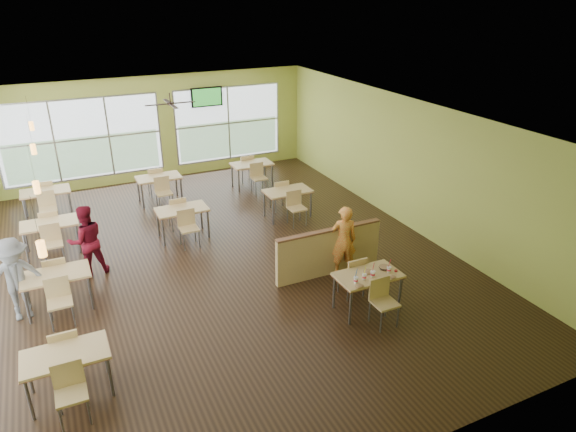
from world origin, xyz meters
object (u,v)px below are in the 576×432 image
object	(u,v)px
man_plaid	(343,241)
food_basket	(384,267)
main_table	(368,280)
half_wall_divider	(329,252)

from	to	relation	value
man_plaid	food_basket	distance (m)	1.32
main_table	man_plaid	distance (m)	1.39
half_wall_divider	man_plaid	world-z (taller)	man_plaid
main_table	food_basket	xyz separation A→B (m)	(0.38, 0.04, 0.15)
half_wall_divider	food_basket	distance (m)	1.49
half_wall_divider	main_table	bearing A→B (deg)	-90.00
main_table	half_wall_divider	xyz separation A→B (m)	(0.00, 1.45, -0.11)
half_wall_divider	man_plaid	xyz separation A→B (m)	(0.29, -0.10, 0.24)
half_wall_divider	food_basket	bearing A→B (deg)	-74.90
man_plaid	main_table	bearing A→B (deg)	93.48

